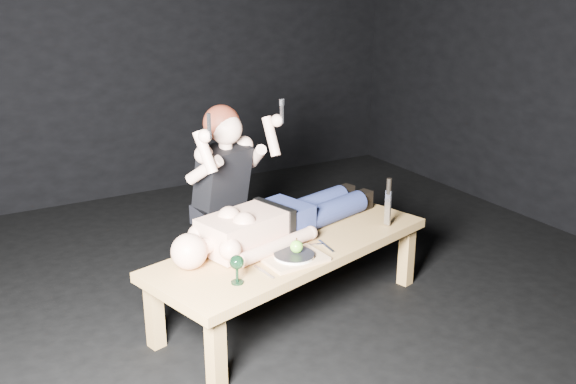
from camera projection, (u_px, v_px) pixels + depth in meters
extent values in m
plane|color=black|center=(284.00, 303.00, 3.92)|extent=(5.00, 5.00, 0.00)
plane|color=black|center=(143.00, 27.00, 5.49)|extent=(5.00, 0.00, 5.00)
cube|color=#9E7A48|center=(292.00, 278.00, 3.74)|extent=(1.86, 1.09, 0.45)
cube|color=tan|center=(294.00, 259.00, 3.45)|extent=(0.34, 0.26, 0.02)
cylinder|color=white|center=(294.00, 255.00, 3.44)|extent=(0.23, 0.23, 0.02)
sphere|color=#51AB26|center=(297.00, 247.00, 3.45)|extent=(0.07, 0.07, 0.07)
cube|color=#B2B2B7|center=(264.00, 272.00, 3.31)|extent=(0.03, 0.19, 0.01)
cube|color=#B2B2B7|center=(326.00, 246.00, 3.62)|extent=(0.03, 0.19, 0.01)
cube|color=#B2B2B7|center=(307.00, 245.00, 3.64)|extent=(0.18, 0.09, 0.01)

